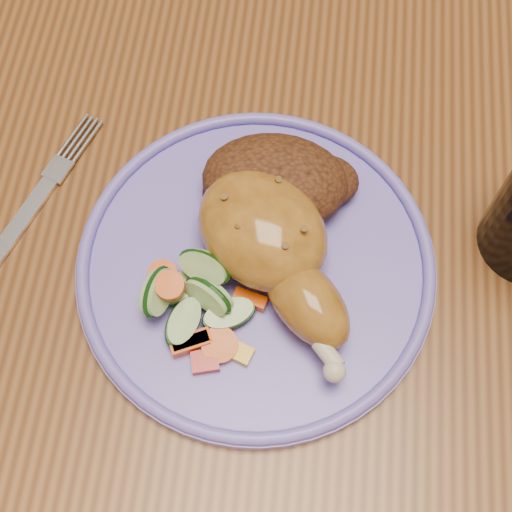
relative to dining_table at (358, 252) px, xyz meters
name	(u,v)px	position (x,y,z in m)	size (l,w,h in m)	color
ground	(309,406)	(0.00, 0.00, -0.67)	(4.00, 4.00, 0.00)	#51301C
dining_table	(358,252)	(0.00, 0.00, 0.00)	(0.90, 1.40, 0.75)	brown
plate	(256,267)	(-0.09, -0.06, 0.09)	(0.28, 0.28, 0.01)	#7162D3
plate_rim	(256,261)	(-0.09, -0.06, 0.10)	(0.28, 0.28, 0.01)	#7162D3
chicken_leg	(273,247)	(-0.08, -0.06, 0.12)	(0.15, 0.18, 0.06)	#AB7024
rice_pilaf	(278,182)	(-0.08, 0.00, 0.11)	(0.12, 0.08, 0.05)	#4F2913
vegetable_pile	(195,302)	(-0.13, -0.10, 0.11)	(0.10, 0.10, 0.05)	#A50A05
fork	(28,211)	(-0.28, -0.03, 0.09)	(0.07, 0.16, 0.00)	silver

